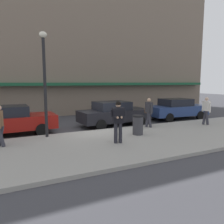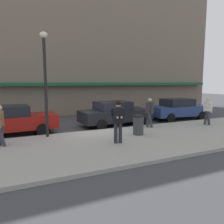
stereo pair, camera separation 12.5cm
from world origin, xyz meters
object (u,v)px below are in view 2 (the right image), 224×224
(pedestrian_in_light_coat, at_px, (208,109))
(trash_bin, at_px, (138,125))
(parked_sedan_near, at_px, (11,120))
(man_texting_on_phone, at_px, (118,118))
(pedestrian_dark_coat, at_px, (0,123))
(parked_sedan_far, at_px, (178,109))
(parked_sedan_mid, at_px, (115,113))
(pedestrian_with_bag, at_px, (150,111))
(street_lamp_post, at_px, (45,74))

(pedestrian_in_light_coat, height_order, trash_bin, pedestrian_in_light_coat)
(parked_sedan_near, bearing_deg, man_texting_on_phone, -44.82)
(pedestrian_in_light_coat, height_order, pedestrian_dark_coat, same)
(parked_sedan_far, height_order, man_texting_on_phone, man_texting_on_phone)
(parked_sedan_near, distance_m, parked_sedan_mid, 5.98)
(parked_sedan_mid, distance_m, pedestrian_with_bag, 2.34)
(pedestrian_with_bag, relative_size, street_lamp_post, 0.35)
(parked_sedan_far, relative_size, man_texting_on_phone, 2.53)
(parked_sedan_mid, height_order, street_lamp_post, street_lamp_post)
(pedestrian_with_bag, bearing_deg, parked_sedan_far, 27.50)
(pedestrian_with_bag, bearing_deg, parked_sedan_near, 165.31)
(pedestrian_in_light_coat, bearing_deg, parked_sedan_near, 165.68)
(street_lamp_post, bearing_deg, pedestrian_dark_coat, -156.79)
(trash_bin, bearing_deg, man_texting_on_phone, -149.32)
(parked_sedan_near, bearing_deg, pedestrian_with_bag, -14.69)
(man_texting_on_phone, xyz_separation_m, pedestrian_dark_coat, (-4.54, 1.61, -0.14))
(parked_sedan_far, bearing_deg, pedestrian_with_bag, -152.50)
(pedestrian_with_bag, height_order, street_lamp_post, street_lamp_post)
(parked_sedan_mid, height_order, man_texting_on_phone, man_texting_on_phone)
(parked_sedan_near, relative_size, parked_sedan_far, 1.00)
(parked_sedan_near, bearing_deg, street_lamp_post, -47.00)
(street_lamp_post, distance_m, trash_bin, 5.11)
(pedestrian_with_bag, xyz_separation_m, pedestrian_dark_coat, (-7.67, -0.61, 0.00))
(pedestrian_with_bag, height_order, pedestrian_dark_coat, same)
(parked_sedan_far, xyz_separation_m, trash_bin, (-5.55, -3.37, -0.16))
(man_texting_on_phone, bearing_deg, pedestrian_with_bag, 35.35)
(pedestrian_in_light_coat, bearing_deg, pedestrian_with_bag, 166.42)
(parked_sedan_near, distance_m, trash_bin, 6.59)
(pedestrian_with_bag, bearing_deg, street_lamp_post, 177.76)
(parked_sedan_mid, distance_m, parked_sedan_far, 5.34)
(street_lamp_post, bearing_deg, parked_sedan_far, 10.86)
(parked_sedan_near, height_order, pedestrian_with_bag, pedestrian_with_bag)
(pedestrian_in_light_coat, bearing_deg, trash_bin, -175.68)
(parked_sedan_near, xyz_separation_m, pedestrian_dark_coat, (-0.38, -2.53, 0.32))
(parked_sedan_far, height_order, pedestrian_dark_coat, pedestrian_dark_coat)
(pedestrian_in_light_coat, relative_size, trash_bin, 1.74)
(parked_sedan_mid, height_order, parked_sedan_far, same)
(pedestrian_dark_coat, distance_m, trash_bin, 6.19)
(parked_sedan_mid, xyz_separation_m, pedestrian_with_bag, (1.32, -1.91, 0.32))
(street_lamp_post, relative_size, trash_bin, 4.98)
(pedestrian_with_bag, xyz_separation_m, street_lamp_post, (-5.72, 0.22, 2.03))
(parked_sedan_mid, bearing_deg, parked_sedan_far, 1.95)
(street_lamp_post, height_order, trash_bin, street_lamp_post)
(man_texting_on_phone, bearing_deg, street_lamp_post, 136.59)
(pedestrian_in_light_coat, xyz_separation_m, street_lamp_post, (-9.37, 1.11, 2.03))
(man_texting_on_phone, bearing_deg, trash_bin, 30.68)
(man_texting_on_phone, xyz_separation_m, street_lamp_post, (-2.59, 2.45, 1.89))
(pedestrian_in_light_coat, relative_size, pedestrian_dark_coat, 1.00)
(parked_sedan_near, relative_size, pedestrian_dark_coat, 2.68)
(parked_sedan_near, relative_size, man_texting_on_phone, 2.53)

